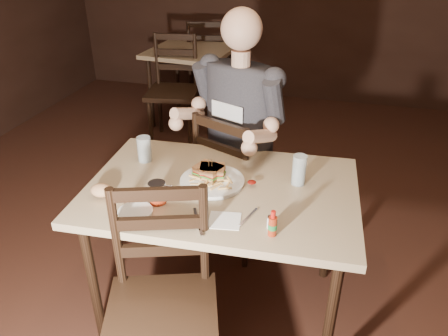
% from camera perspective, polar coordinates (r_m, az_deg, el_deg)
% --- Properties ---
extents(room_shell, '(7.00, 7.00, 7.00)m').
position_cam_1_polar(room_shell, '(1.81, 7.26, 13.56)').
color(room_shell, black).
rests_on(room_shell, ground).
extents(main_table, '(1.34, 0.93, 0.77)m').
position_cam_1_polar(main_table, '(2.15, -0.34, -4.21)').
color(main_table, tan).
rests_on(main_table, ground).
extents(bg_table, '(0.87, 0.87, 0.77)m').
position_cam_1_polar(bg_table, '(4.64, -4.36, 14.13)').
color(bg_table, tan).
rests_on(bg_table, ground).
extents(chair_far, '(0.59, 0.61, 0.95)m').
position_cam_1_polar(chair_far, '(2.74, 2.06, -1.67)').
color(chair_far, black).
rests_on(chair_far, ground).
extents(chair_near, '(0.59, 0.61, 0.98)m').
position_cam_1_polar(chair_near, '(1.89, -8.16, -18.66)').
color(chair_near, black).
rests_on(chair_near, ground).
extents(bg_chair_far, '(0.57, 0.60, 0.98)m').
position_cam_1_polar(bg_chair_far, '(5.19, -2.28, 13.68)').
color(bg_chair_far, black).
rests_on(bg_chair_far, ground).
extents(bg_chair_near, '(0.53, 0.57, 1.00)m').
position_cam_1_polar(bg_chair_near, '(4.20, -6.71, 9.81)').
color(bg_chair_near, black).
rests_on(bg_chair_near, ground).
extents(diner, '(0.72, 0.66, 1.02)m').
position_cam_1_polar(diner, '(2.47, 1.55, 8.38)').
color(diner, '#333136').
rests_on(diner, chair_far).
extents(dinner_plate, '(0.32, 0.32, 0.02)m').
position_cam_1_polar(dinner_plate, '(2.14, -1.55, -1.85)').
color(dinner_plate, white).
rests_on(dinner_plate, main_table).
extents(sandwich_left, '(0.16, 0.14, 0.11)m').
position_cam_1_polar(sandwich_left, '(2.14, -2.00, 0.08)').
color(sandwich_left, tan).
rests_on(sandwich_left, dinner_plate).
extents(sandwich_right, '(0.14, 0.12, 0.10)m').
position_cam_1_polar(sandwich_right, '(2.14, -1.57, 0.00)').
color(sandwich_right, tan).
rests_on(sandwich_right, dinner_plate).
extents(fries_pile, '(0.26, 0.19, 0.04)m').
position_cam_1_polar(fries_pile, '(2.10, -1.65, -1.57)').
color(fries_pile, tan).
rests_on(fries_pile, dinner_plate).
extents(ketchup_dollop, '(0.04, 0.04, 0.01)m').
position_cam_1_polar(ketchup_dollop, '(2.11, 3.65, -1.86)').
color(ketchup_dollop, maroon).
rests_on(ketchup_dollop, dinner_plate).
extents(glass_left, '(0.08, 0.08, 0.14)m').
position_cam_1_polar(glass_left, '(2.36, -10.37, 2.45)').
color(glass_left, silver).
rests_on(glass_left, main_table).
extents(glass_right, '(0.07, 0.07, 0.15)m').
position_cam_1_polar(glass_right, '(2.13, 9.78, -0.26)').
color(glass_right, silver).
rests_on(glass_right, main_table).
extents(hot_sauce, '(0.04, 0.04, 0.12)m').
position_cam_1_polar(hot_sauce, '(1.78, 6.38, -7.17)').
color(hot_sauce, maroon).
rests_on(hot_sauce, main_table).
extents(salt_shaker, '(0.03, 0.03, 0.06)m').
position_cam_1_polar(salt_shaker, '(1.84, 6.14, -7.02)').
color(salt_shaker, white).
rests_on(salt_shaker, main_table).
extents(syrup_dispenser, '(0.08, 0.08, 0.10)m').
position_cam_1_polar(syrup_dispenser, '(2.00, -8.70, -3.21)').
color(syrup_dispenser, maroon).
rests_on(syrup_dispenser, main_table).
extents(napkin, '(0.15, 0.15, 0.00)m').
position_cam_1_polar(napkin, '(1.88, 0.08, -6.86)').
color(napkin, white).
rests_on(napkin, main_table).
extents(knife, '(0.10, 0.18, 0.00)m').
position_cam_1_polar(knife, '(1.88, -3.41, -6.97)').
color(knife, silver).
rests_on(knife, napkin).
extents(fork, '(0.06, 0.14, 0.00)m').
position_cam_1_polar(fork, '(1.90, 3.23, -6.37)').
color(fork, silver).
rests_on(fork, napkin).
extents(side_plate, '(0.16, 0.16, 0.01)m').
position_cam_1_polar(side_plate, '(1.96, -11.49, -5.72)').
color(side_plate, white).
rests_on(side_plate, main_table).
extents(bread_roll, '(0.11, 0.09, 0.06)m').
position_cam_1_polar(bread_roll, '(2.09, -15.73, -2.80)').
color(bread_roll, tan).
rests_on(bread_roll, side_plate).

